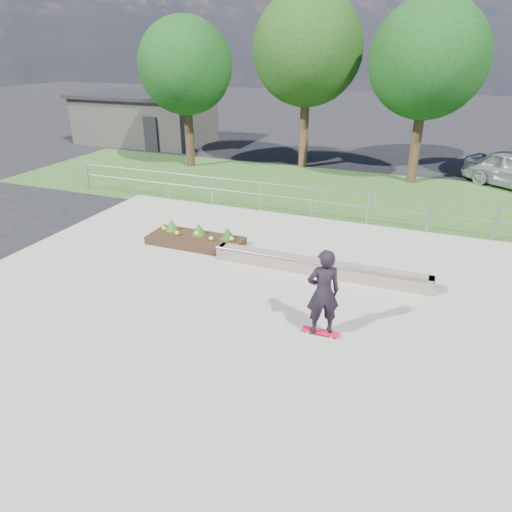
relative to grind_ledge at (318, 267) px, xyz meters
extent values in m
plane|color=black|center=(-1.39, -3.14, -0.26)|extent=(120.00, 120.00, 0.00)
cube|color=#2A4D1F|center=(-1.39, 7.86, -0.25)|extent=(30.00, 8.00, 0.02)
cube|color=gray|center=(-1.39, -3.14, -0.23)|extent=(15.00, 15.00, 0.06)
cylinder|color=#9B9DA3|center=(-11.39, 4.36, 0.34)|extent=(0.06, 0.06, 1.20)
cylinder|color=#9A9DA2|center=(-9.39, 4.36, 0.34)|extent=(0.06, 0.06, 1.20)
cylinder|color=gray|center=(-7.39, 4.36, 0.34)|extent=(0.06, 0.06, 1.20)
cylinder|color=#999BA1|center=(-5.39, 4.36, 0.34)|extent=(0.06, 0.06, 1.20)
cylinder|color=#92949A|center=(-3.39, 4.36, 0.34)|extent=(0.06, 0.06, 1.20)
cylinder|color=gray|center=(-1.39, 4.36, 0.34)|extent=(0.06, 0.06, 1.20)
cylinder|color=#92959A|center=(0.61, 4.36, 0.34)|extent=(0.06, 0.06, 1.20)
cylinder|color=gray|center=(2.61, 4.36, 0.34)|extent=(0.06, 0.06, 1.20)
cylinder|color=gray|center=(4.61, 4.36, 0.34)|extent=(0.06, 0.06, 1.20)
cylinder|color=gray|center=(-1.39, 4.36, 0.89)|extent=(20.00, 0.04, 0.04)
cylinder|color=#989AA0|center=(-1.39, 4.36, 0.44)|extent=(20.00, 0.04, 0.04)
cube|color=#312E2B|center=(-15.39, 14.86, 1.14)|extent=(8.00, 5.00, 2.80)
cube|color=black|center=(-15.39, 14.86, 2.64)|extent=(8.40, 5.40, 0.20)
cube|color=black|center=(-13.39, 12.31, 0.74)|extent=(0.90, 0.10, 2.00)
cylinder|color=black|center=(-9.39, 9.86, 1.20)|extent=(0.44, 0.44, 2.93)
sphere|color=black|center=(-9.39, 9.86, 4.61)|extent=(4.55, 4.55, 4.55)
cylinder|color=#382316|center=(-3.89, 11.86, 1.42)|extent=(0.44, 0.44, 3.38)
sphere|color=black|center=(-3.89, 11.86, 5.36)|extent=(5.25, 5.25, 5.25)
cylinder|color=#332114|center=(1.61, 10.86, 1.31)|extent=(0.44, 0.44, 3.15)
sphere|color=black|center=(1.61, 10.86, 4.99)|extent=(4.90, 4.90, 4.90)
cube|color=#6A5A4E|center=(0.00, 0.00, 0.00)|extent=(6.00, 0.40, 0.40)
cylinder|color=#94969D|center=(0.00, -0.20, 0.20)|extent=(6.00, 0.06, 0.06)
cube|color=brown|center=(-2.90, 0.00, 0.00)|extent=(0.15, 0.42, 0.40)
cube|color=#675C4C|center=(2.90, 0.00, 0.00)|extent=(0.15, 0.42, 0.40)
cube|color=black|center=(-4.11, 0.59, -0.08)|extent=(3.00, 1.20, 0.25)
sphere|color=yellow|center=(-5.31, 0.69, 0.13)|extent=(0.14, 0.14, 0.14)
sphere|color=yellow|center=(-4.71, 0.49, 0.13)|extent=(0.14, 0.14, 0.14)
sphere|color=yellow|center=(-4.11, 0.69, 0.13)|extent=(0.14, 0.14, 0.14)
sphere|color=yellow|center=(-3.51, 0.49, 0.13)|extent=(0.14, 0.14, 0.14)
sphere|color=yellow|center=(-2.91, 0.69, 0.13)|extent=(0.14, 0.14, 0.14)
cone|color=#224F16|center=(-5.11, 0.84, 0.23)|extent=(0.44, 0.44, 0.36)
cone|color=#174E16|center=(-4.11, 0.84, 0.23)|extent=(0.44, 0.44, 0.36)
cone|color=#164112|center=(-3.11, 0.84, 0.23)|extent=(0.44, 0.44, 0.36)
cylinder|color=white|center=(0.52, -2.91, -0.18)|extent=(0.05, 0.03, 0.05)
cylinder|color=silver|center=(0.52, -2.73, -0.18)|extent=(0.05, 0.03, 0.05)
cylinder|color=silver|center=(1.04, -2.91, -0.18)|extent=(0.05, 0.03, 0.05)
cylinder|color=white|center=(1.04, -2.73, -0.18)|extent=(0.05, 0.03, 0.05)
cylinder|color=#A7A8AD|center=(0.52, -2.82, -0.15)|extent=(0.02, 0.18, 0.02)
cylinder|color=gray|center=(1.04, -2.82, -0.15)|extent=(0.02, 0.18, 0.02)
cube|color=#AC1529|center=(0.78, -2.82, -0.13)|extent=(0.80, 0.21, 0.02)
imported|color=black|center=(0.78, -2.82, 0.84)|extent=(0.84, 0.73, 1.93)
camera|label=1|loc=(2.51, -11.03, 5.49)|focal=32.00mm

